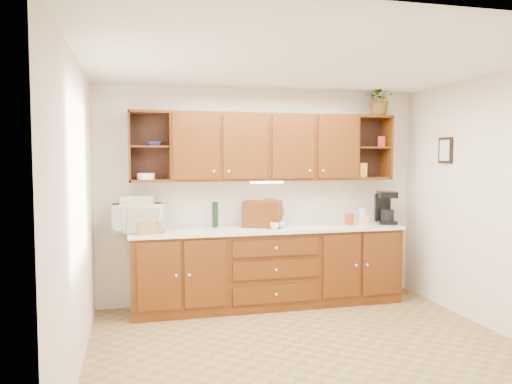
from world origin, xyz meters
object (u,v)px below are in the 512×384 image
microwave (137,218)px  bread_box (262,214)px  coffee_maker (386,208)px  potted_plant (380,99)px

microwave → bread_box: 1.45m
coffee_maker → potted_plant: size_ratio=0.97×
microwave → coffee_maker: 3.03m
bread_box → coffee_maker: 1.59m
microwave → bread_box: (1.45, 0.04, 0.00)m
bread_box → potted_plant: size_ratio=1.07×
microwave → potted_plant: bearing=-0.8°
microwave → coffee_maker: size_ratio=1.37×
potted_plant → microwave: bearing=-178.4°
microwave → coffee_maker: (3.03, -0.03, 0.04)m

